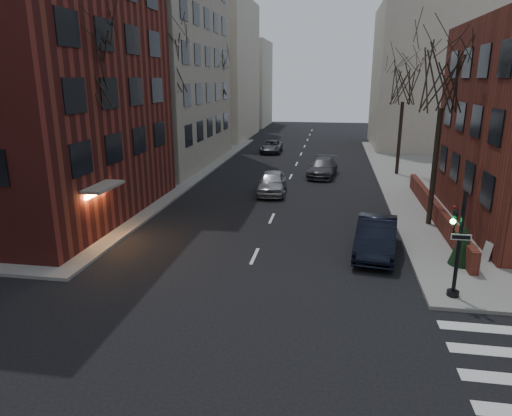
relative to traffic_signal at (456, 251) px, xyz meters
The scene contains 19 objects.
building_left_tan 37.33m from the traffic_signal, 134.92° to the left, with size 18.00×18.00×28.00m, color #A19585.
low_wall_right 10.18m from the traffic_signal, 82.24° to the left, with size 0.35×16.00×1.00m, color maroon.
building_distant_la 51.89m from the traffic_signal, 116.50° to the left, with size 14.00×16.00×18.00m, color beige.
building_distant_ra 42.05m from the traffic_signal, 80.23° to the left, with size 14.00×14.00×16.00m, color beige.
building_distant_lb 66.59m from the traffic_signal, 108.38° to the left, with size 10.00×12.00×14.00m, color beige.
traffic_signal is the anchor object (origin of this frame).
tree_left_a 18.66m from the traffic_signal, 163.35° to the left, with size 4.18×4.18×10.26m.
tree_left_b 24.87m from the traffic_signal, 134.54° to the left, with size 4.40×4.40×10.80m.
tree_left_c 35.76m from the traffic_signal, 118.36° to the left, with size 3.96×3.96×9.72m.
tree_right_a 10.92m from the traffic_signal, 84.53° to the left, with size 3.96×3.96×9.72m.
tree_right_b 23.71m from the traffic_signal, 87.85° to the left, with size 3.74×3.74×9.18m.
streetlamp_near 20.86m from the traffic_signal, 141.13° to the left, with size 0.36×0.36×6.28m.
streetlamp_far 36.81m from the traffic_signal, 116.06° to the left, with size 0.36×0.36×6.28m.
parked_sedan 5.02m from the traffic_signal, 119.28° to the left, with size 1.77×5.08×1.67m, color black.
car_lane_silver 17.41m from the traffic_signal, 120.18° to the left, with size 1.90×4.71×1.61m, color #9C9BA1.
car_lane_gray 22.24m from the traffic_signal, 103.88° to the left, with size 2.10×5.17×1.50m, color #414045.
car_lane_far 35.42m from the traffic_signal, 108.58° to the left, with size 2.20×4.76×1.32m, color #3F3F44.
sandwich_board 4.93m from the traffic_signal, 57.30° to the left, with size 0.36×0.50×0.81m, color silver.
evergreen_shrub 3.51m from the traffic_signal, 70.34° to the left, with size 1.11×1.11×1.85m, color black.
Camera 1 is at (3.33, -7.42, 7.94)m, focal length 32.00 mm.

